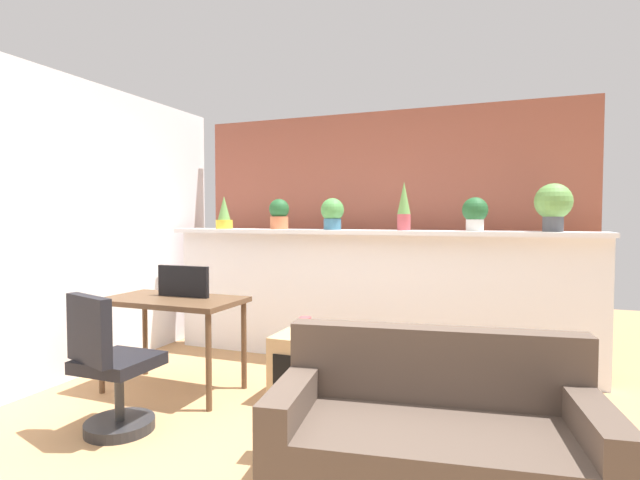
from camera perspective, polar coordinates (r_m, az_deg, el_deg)
The scene contains 17 objects.
ground_plane at distance 3.09m, azimuth -5.63°, elevation -24.10°, with size 12.00×12.00×0.00m, color tan.
divider_wall at distance 4.70m, azimuth 5.47°, elevation -6.86°, with size 4.06×0.16×1.23m, color white.
plant_shelf at distance 4.60m, azimuth 5.36°, elevation 0.92°, with size 4.06×0.39×0.04m, color white.
brick_wall_behind at distance 5.22m, azimuth 7.28°, elevation 1.05°, with size 4.06×0.10×2.50m, color #9E5442.
side_wall_left at distance 4.55m, azimuth -29.81°, elevation 1.13°, with size 0.12×4.40×2.60m, color white.
potted_plant_0 at distance 5.21m, azimuth -11.12°, elevation 2.95°, with size 0.17×0.17×0.34m.
potted_plant_1 at distance 4.95m, azimuth -4.79°, elevation 3.08°, with size 0.20×0.20×0.31m.
potted_plant_2 at distance 4.71m, azimuth 1.45°, elevation 3.18°, with size 0.22×0.22×0.30m.
potted_plant_3 at distance 4.52m, azimuth 9.76°, elevation 3.93°, with size 0.12×0.12×0.44m.
potted_plant_4 at distance 4.44m, azimuth 17.63°, elevation 3.07°, with size 0.22×0.22×0.29m.
potted_plant_5 at distance 4.47m, azimuth 25.57°, elevation 3.80°, with size 0.30×0.30×0.40m.
desk at distance 4.11m, azimuth -16.77°, elevation -7.65°, with size 1.10×0.60×0.75m.
tv_monitor at distance 4.12m, azimuth -15.67°, elevation -4.66°, with size 0.47×0.04×0.25m, color black.
office_chair at distance 3.51m, azimuth -23.25°, elevation -14.17°, with size 0.50×0.50×0.91m.
side_cube_shelf at distance 3.85m, azimuth -2.21°, elevation -14.59°, with size 0.40×0.41×0.50m.
vase_on_shelf at distance 3.74m, azimuth -1.73°, elevation -10.05°, with size 0.09×0.09×0.14m, color #CC3D47.
couch at distance 2.66m, azimuth 13.09°, elevation -22.05°, with size 1.65×0.98×0.80m.
Camera 1 is at (1.25, -2.47, 1.39)m, focal length 27.43 mm.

